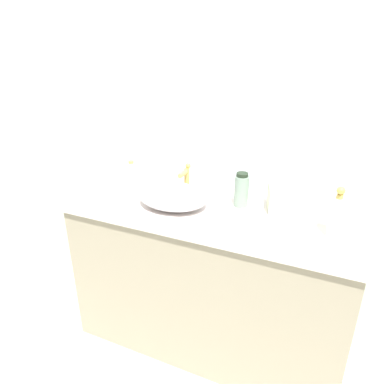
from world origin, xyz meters
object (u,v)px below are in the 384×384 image
at_px(tissue_box, 283,197).
at_px(lotion_bottle, 241,190).
at_px(soap_dispenser, 336,216).
at_px(perfume_bottle, 132,174).
at_px(sink_basin, 173,196).

bearing_deg(tissue_box, lotion_bottle, -171.41).
xyz_separation_m(soap_dispenser, perfume_bottle, (-1.09, 0.16, -0.03)).
bearing_deg(sink_basin, perfume_bottle, 155.32).
distance_m(sink_basin, lotion_bottle, 0.34).
height_order(sink_basin, tissue_box, tissue_box).
distance_m(soap_dispenser, tissue_box, 0.30).
bearing_deg(tissue_box, soap_dispenser, -35.14).
height_order(soap_dispenser, lotion_bottle, soap_dispenser).
height_order(perfume_bottle, tissue_box, tissue_box).
bearing_deg(perfume_bottle, lotion_bottle, -1.23).
bearing_deg(soap_dispenser, lotion_bottle, 162.35).
bearing_deg(soap_dispenser, perfume_bottle, 171.91).
distance_m(perfume_bottle, tissue_box, 0.85).
distance_m(lotion_bottle, perfume_bottle, 0.65).
height_order(sink_basin, soap_dispenser, soap_dispenser).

